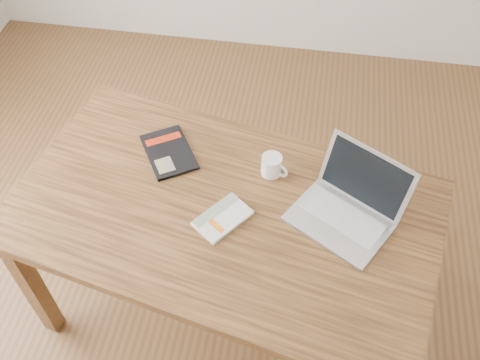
% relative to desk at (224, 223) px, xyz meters
% --- Properties ---
extents(room, '(4.04, 4.04, 2.70)m').
position_rel_desk_xyz_m(room, '(-0.09, 0.03, 0.69)').
color(room, brown).
rests_on(room, ground).
extents(desk, '(1.67, 1.17, 0.75)m').
position_rel_desk_xyz_m(desk, '(0.00, 0.00, 0.00)').
color(desk, '#533319').
rests_on(desk, ground).
extents(white_guidebook, '(0.22, 0.23, 0.02)m').
position_rel_desk_xyz_m(white_guidebook, '(0.01, -0.05, 0.10)').
color(white_guidebook, beige).
rests_on(white_guidebook, desk).
extents(black_guidebook, '(0.28, 0.30, 0.01)m').
position_rel_desk_xyz_m(black_guidebook, '(-0.26, 0.23, 0.10)').
color(black_guidebook, black).
rests_on(black_guidebook, desk).
extents(laptop, '(0.44, 0.43, 0.23)m').
position_rel_desk_xyz_m(laptop, '(0.44, 0.05, 0.14)').
color(laptop, silver).
rests_on(laptop, desk).
extents(coffee_mug, '(0.11, 0.08, 0.08)m').
position_rel_desk_xyz_m(coffee_mug, '(0.15, 0.20, 0.13)').
color(coffee_mug, white).
rests_on(coffee_mug, desk).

